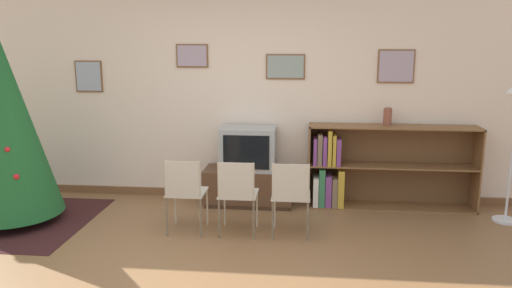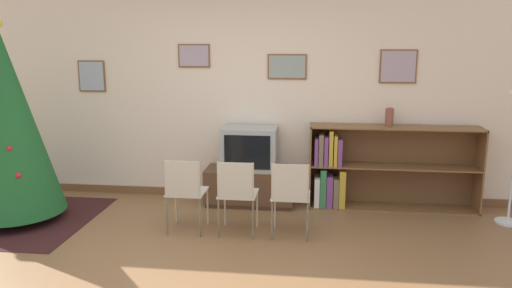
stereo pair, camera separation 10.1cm
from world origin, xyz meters
The scene contains 11 objects.
ground_plane centered at (0.00, 0.00, 0.00)m, with size 24.00×24.00×0.00m, color brown.
wall_back centered at (0.00, 2.40, 1.35)m, with size 9.08×0.11×2.70m.
area_rug centered at (-2.42, 1.24, 0.00)m, with size 1.70×1.71×0.01m.
christmas_tree centered at (-2.42, 1.24, 1.12)m, with size 1.09×1.09×2.24m.
tv_console centered at (0.16, 2.10, 0.23)m, with size 1.09×0.47×0.46m.
television centered at (0.16, 2.10, 0.72)m, with size 0.67×0.45×0.53m.
folding_chair_left centered at (-0.40, 1.09, 0.47)m, with size 0.40×0.40×0.82m.
folding_chair_center centered at (0.16, 1.09, 0.47)m, with size 0.40×0.40×0.82m.
folding_chair_right centered at (0.72, 1.09, 0.47)m, with size 0.40×0.40×0.82m.
bookshelf centered at (1.56, 2.18, 0.48)m, with size 2.02×0.36×1.02m.
vase centered at (1.83, 2.20, 1.13)m, with size 0.10×0.10×0.22m.
Camera 1 is at (0.85, -3.84, 2.06)m, focal length 35.00 mm.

